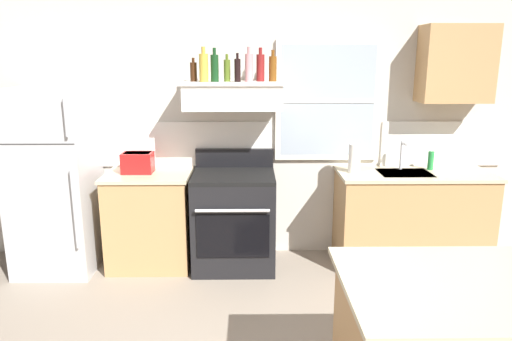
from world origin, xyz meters
TOP-DOWN VIEW (x-y plane):
  - back_wall at (0.03, 2.23)m, footprint 5.40×0.11m
  - refrigerator at (-1.90, 1.84)m, footprint 0.70×0.72m
  - counter_left_of_stove at (-1.05, 1.90)m, footprint 0.79×0.63m
  - toaster at (-1.14, 1.92)m, footprint 0.30×0.20m
  - stove_range at (-0.25, 1.86)m, footprint 0.76×0.69m
  - range_hood_shelf at (-0.25, 1.96)m, footprint 0.96×0.52m
  - bottle_brown_stout at (-0.61, 1.99)m, footprint 0.06×0.06m
  - bottle_champagne_gold_foil at (-0.51, 1.91)m, footprint 0.08×0.08m
  - bottle_dark_green_wine at (-0.41, 1.93)m, footprint 0.07×0.07m
  - bottle_olive_oil_square at (-0.30, 1.98)m, footprint 0.06×0.06m
  - bottle_balsamic_dark at (-0.21, 1.91)m, footprint 0.06×0.06m
  - bottle_rose_pink at (-0.10, 1.90)m, footprint 0.07×0.07m
  - bottle_red_label_wine at (0.00, 2.00)m, footprint 0.07×0.07m
  - bottle_amber_wine at (0.11, 2.00)m, footprint 0.07×0.07m
  - counter_right_with_sink at (1.45, 1.90)m, footprint 1.43×0.63m
  - sink_faucet at (1.35, 2.00)m, footprint 0.03×0.17m
  - paper_towel_roll at (0.87, 1.90)m, footprint 0.11×0.11m
  - dish_soap_bottle at (1.63, 2.00)m, footprint 0.06×0.06m
  - upper_cabinet_right at (1.80, 2.04)m, footprint 0.64×0.32m

SIDE VIEW (x-z plane):
  - counter_left_of_stove at x=-1.05m, z-range 0.00..0.91m
  - counter_right_with_sink at x=1.45m, z-range 0.00..0.91m
  - stove_range at x=-0.25m, z-range -0.08..1.01m
  - refrigerator at x=-1.90m, z-range 0.00..1.70m
  - dish_soap_bottle at x=1.63m, z-range 0.91..1.09m
  - toaster at x=-1.14m, z-range 0.91..1.10m
  - paper_towel_roll at x=0.87m, z-range 0.91..1.18m
  - sink_faucet at x=1.35m, z-range 0.94..1.22m
  - back_wall at x=0.03m, z-range 0.00..2.70m
  - range_hood_shelf at x=-0.25m, z-range 1.50..1.75m
  - bottle_brown_stout at x=-0.61m, z-range 1.73..1.94m
  - bottle_olive_oil_square at x=-0.30m, z-range 1.73..1.97m
  - bottle_balsamic_dark at x=-0.21m, z-range 1.73..1.98m
  - bottle_amber_wine at x=0.11m, z-range 1.72..2.00m
  - bottle_dark_green_wine at x=-0.41m, z-range 1.72..2.02m
  - bottle_red_label_wine at x=0.00m, z-range 1.72..2.02m
  - bottle_rose_pink at x=-0.10m, z-range 1.72..2.03m
  - bottle_champagne_gold_foil at x=-0.51m, z-range 1.72..2.03m
  - upper_cabinet_right at x=1.80m, z-range 1.55..2.25m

